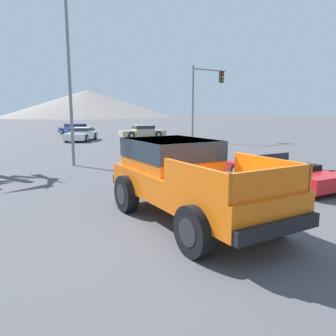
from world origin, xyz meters
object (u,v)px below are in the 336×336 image
at_px(red_convertible_car, 283,174).
at_px(street_lamp_post, 69,64).
at_px(orange_pickup_truck, 184,174).
at_px(parked_car_blue, 76,129).
at_px(traffic_light_main, 205,90).
at_px(parked_car_tan, 143,131).
at_px(parked_car_white, 81,134).

xyz_separation_m(red_convertible_car, street_lamp_post, (-4.68, 7.92, 4.14)).
relative_size(orange_pickup_truck, parked_car_blue, 1.13).
distance_m(orange_pickup_truck, traffic_light_main, 20.31).
relative_size(parked_car_blue, parked_car_tan, 1.03).
height_order(orange_pickup_truck, street_lamp_post, street_lamp_post).
height_order(orange_pickup_truck, red_convertible_car, orange_pickup_truck).
height_order(parked_car_blue, traffic_light_main, traffic_light_main).
bearing_deg(orange_pickup_truck, parked_car_tan, 66.65).
bearing_deg(red_convertible_car, street_lamp_post, 125.26).
relative_size(parked_car_blue, street_lamp_post, 0.61).
height_order(orange_pickup_truck, parked_car_white, orange_pickup_truck).
bearing_deg(parked_car_tan, street_lamp_post, 150.96).
xyz_separation_m(traffic_light_main, street_lamp_post, (-13.00, -6.26, 0.36)).
relative_size(red_convertible_car, parked_car_blue, 0.91).
bearing_deg(parked_car_white, orange_pickup_truck, 114.96).
bearing_deg(red_convertible_car, parked_car_white, 95.13).
relative_size(red_convertible_car, traffic_light_main, 0.69).
distance_m(orange_pickup_truck, parked_car_blue, 29.24).
relative_size(red_convertible_car, street_lamp_post, 0.55).
distance_m(red_convertible_car, street_lamp_post, 10.09).
relative_size(parked_car_tan, street_lamp_post, 0.59).
distance_m(red_convertible_car, parked_car_white, 20.19).
bearing_deg(parked_car_blue, parked_car_tan, 105.31).
distance_m(orange_pickup_truck, red_convertible_car, 4.98).
distance_m(parked_car_white, parked_car_blue, 7.57).
relative_size(parked_car_blue, traffic_light_main, 0.76).
height_order(orange_pickup_truck, traffic_light_main, traffic_light_main).
xyz_separation_m(orange_pickup_truck, parked_car_white, (4.69, 21.16, -0.48)).
height_order(parked_car_blue, street_lamp_post, street_lamp_post).
distance_m(orange_pickup_truck, street_lamp_post, 9.55).
bearing_deg(parked_car_white, parked_car_tan, -141.90).
distance_m(orange_pickup_truck, parked_car_tan, 23.74).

